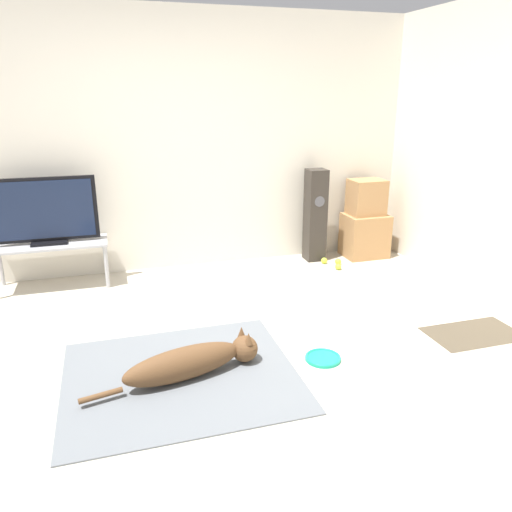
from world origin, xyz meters
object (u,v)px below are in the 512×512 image
at_px(tv_stand, 51,249).
at_px(tv, 46,211).
at_px(tennis_ball_near_speaker, 324,261).
at_px(tennis_ball_loose_on_carpet, 338,262).
at_px(cardboard_box_upper, 366,197).
at_px(dog, 193,361).
at_px(cardboard_box_lower, 365,235).
at_px(floor_speaker, 315,215).
at_px(tennis_ball_by_boxes, 338,267).
at_px(frisbee, 323,358).

bearing_deg(tv_stand, tv, 90.00).
bearing_deg(tennis_ball_near_speaker, tennis_ball_loose_on_carpet, -27.78).
bearing_deg(tennis_ball_loose_on_carpet, tennis_ball_near_speaker, 152.22).
bearing_deg(cardboard_box_upper, dog, -139.22).
bearing_deg(tennis_ball_near_speaker, tv_stand, 177.14).
relative_size(tv_stand, tv, 1.13).
distance_m(cardboard_box_lower, tennis_ball_loose_on_carpet, 0.49).
height_order(cardboard_box_upper, tennis_ball_loose_on_carpet, cardboard_box_upper).
xyz_separation_m(tv, tennis_ball_loose_on_carpet, (2.87, -0.21, -0.70)).
distance_m(floor_speaker, tennis_ball_near_speaker, 0.50).
height_order(dog, cardboard_box_lower, cardboard_box_lower).
relative_size(cardboard_box_upper, tennis_ball_by_boxes, 5.84).
bearing_deg(cardboard_box_lower, tennis_ball_by_boxes, -144.39).
height_order(frisbee, tennis_ball_near_speaker, tennis_ball_near_speaker).
distance_m(frisbee, cardboard_box_upper, 2.53).
xyz_separation_m(frisbee, tv, (-1.89, 2.01, 0.72)).
distance_m(dog, frisbee, 0.91).
relative_size(cardboard_box_lower, cardboard_box_upper, 1.24).
height_order(dog, tennis_ball_by_boxes, dog).
distance_m(floor_speaker, tv, 2.70).
height_order(cardboard_box_lower, floor_speaker, floor_speaker).
bearing_deg(tennis_ball_by_boxes, cardboard_box_upper, 37.02).
distance_m(tv_stand, tv, 0.36).
distance_m(cardboard_box_upper, tennis_ball_loose_on_carpet, 0.78).
bearing_deg(tennis_ball_near_speaker, frisbee, -114.38).
xyz_separation_m(frisbee, cardboard_box_upper, (1.38, 2.01, 0.66)).
xyz_separation_m(cardboard_box_lower, tennis_ball_by_boxes, (-0.48, -0.34, -0.21)).
xyz_separation_m(frisbee, tennis_ball_near_speaker, (0.85, 1.87, 0.02)).
distance_m(dog, tennis_ball_near_speaker, 2.53).
bearing_deg(tv_stand, floor_speaker, 0.80).
bearing_deg(frisbee, tennis_ball_loose_on_carpet, 61.46).
xyz_separation_m(frisbee, floor_speaker, (0.80, 2.05, 0.49)).
relative_size(cardboard_box_upper, tv_stand, 0.38).
distance_m(dog, tv, 2.29).
distance_m(cardboard_box_lower, tv_stand, 3.28).
xyz_separation_m(dog, floor_speaker, (1.70, 2.01, 0.38)).
height_order(cardboard_box_upper, tennis_ball_near_speaker, cardboard_box_upper).
xyz_separation_m(tv, tennis_ball_near_speaker, (2.74, -0.14, -0.70)).
bearing_deg(tennis_ball_by_boxes, dog, -138.30).
relative_size(dog, tennis_ball_by_boxes, 17.72).
bearing_deg(tennis_ball_loose_on_carpet, frisbee, -118.54).
height_order(cardboard_box_lower, cardboard_box_upper, cardboard_box_upper).
height_order(tv_stand, tennis_ball_by_boxes, tv_stand).
relative_size(dog, frisbee, 4.69).
xyz_separation_m(frisbee, tv_stand, (-1.89, 2.01, 0.37)).
relative_size(tv_stand, tennis_ball_near_speaker, 15.50).
xyz_separation_m(cardboard_box_upper, tv_stand, (-3.27, 0.00, -0.29)).
bearing_deg(cardboard_box_lower, frisbee, -124.85).
relative_size(tennis_ball_by_boxes, tennis_ball_near_speaker, 1.00).
distance_m(dog, tv_stand, 2.22).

